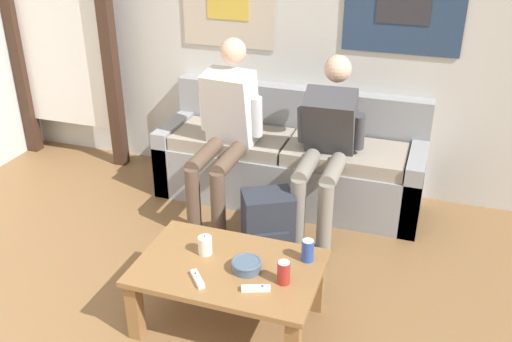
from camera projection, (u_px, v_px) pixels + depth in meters
name	position (u px, v px, depth m)	size (l,w,h in m)	color
wall_back	(271.00, 20.00, 4.23)	(10.00, 0.07, 2.55)	silver
door_frame	(58.00, 21.00, 4.58)	(1.00, 0.10, 2.15)	#382319
couch	(290.00, 163.00, 4.32)	(1.97, 0.65, 0.80)	gray
coffee_table	(229.00, 276.00, 3.02)	(0.97, 0.63, 0.38)	olive
person_seated_adult	(225.00, 127.00, 3.95)	(0.47, 0.86, 1.25)	brown
person_seated_teen	(326.00, 141.00, 3.81)	(0.47, 0.90, 1.16)	gray
backpack	(268.00, 225.00, 3.68)	(0.39, 0.37, 0.42)	#282D38
ceramic_bowl	(247.00, 265.00, 2.94)	(0.16, 0.16, 0.06)	#475B75
pillar_candle	(205.00, 245.00, 3.07)	(0.08, 0.08, 0.11)	silver
drink_can_blue	(308.00, 250.00, 3.01)	(0.07, 0.07, 0.12)	#28479E
drink_can_red	(284.00, 273.00, 2.83)	(0.07, 0.07, 0.12)	maroon
game_controller_near_left	(197.00, 279.00, 2.87)	(0.12, 0.13, 0.03)	white
game_controller_near_right	(256.00, 288.00, 2.80)	(0.15, 0.08, 0.03)	white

